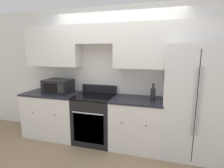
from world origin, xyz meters
TOP-DOWN VIEW (x-y plane):
  - ground_plane at (0.00, 0.00)m, footprint 12.00×12.00m
  - wall_back at (0.02, 0.58)m, footprint 8.00×0.39m
  - lower_cabinets_left at (-1.28, 0.31)m, footprint 1.14×0.64m
  - lower_cabinets_right at (0.46, 0.31)m, footprint 0.92×0.64m
  - oven_range at (-0.35, 0.31)m, footprint 0.73×0.65m
  - refrigerator at (1.37, 0.37)m, footprint 0.93×0.77m
  - microwave at (-1.17, 0.38)m, footprint 0.54×0.41m
  - bottle at (0.74, 0.29)m, footprint 0.08×0.08m

SIDE VIEW (x-z plane):
  - ground_plane at x=0.00m, z-range 0.00..0.00m
  - lower_cabinets_left at x=-1.28m, z-range 0.00..0.92m
  - lower_cabinets_right at x=0.46m, z-range 0.00..0.92m
  - oven_range at x=-0.35m, z-range -0.07..1.00m
  - refrigerator at x=1.37m, z-range 0.00..1.87m
  - bottle at x=0.74m, z-range 0.89..1.19m
  - microwave at x=-1.17m, z-range 0.92..1.19m
  - wall_back at x=0.02m, z-range 0.23..2.83m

